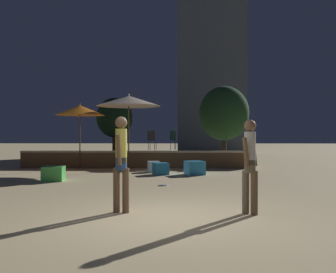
{
  "coord_description": "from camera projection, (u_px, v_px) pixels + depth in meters",
  "views": [
    {
      "loc": [
        0.26,
        -6.46,
        1.44
      ],
      "look_at": [
        0.0,
        4.28,
        1.41
      ],
      "focal_mm": 40.0,
      "sensor_mm": 36.0,
      "label": 1
    }
  ],
  "objects": [
    {
      "name": "ground_plane",
      "position": [
        162.0,
        218.0,
        6.47
      ],
      "size": [
        120.0,
        120.0,
        0.0
      ],
      "primitive_type": "plane",
      "color": "#D1B784"
    },
    {
      "name": "wooden_deck",
      "position": [
        137.0,
        159.0,
        17.38
      ],
      "size": [
        10.02,
        2.28,
        0.76
      ],
      "color": "brown",
      "rests_on": "ground"
    },
    {
      "name": "patio_umbrella_0",
      "position": [
        80.0,
        110.0,
        16.28
      ],
      "size": [
        2.15,
        2.15,
        2.83
      ],
      "color": "brown",
      "rests_on": "ground"
    },
    {
      "name": "patio_umbrella_1",
      "position": [
        129.0,
        101.0,
        15.71
      ],
      "size": [
        2.69,
        2.69,
        3.18
      ],
      "color": "brown",
      "rests_on": "ground"
    },
    {
      "name": "cube_seat_0",
      "position": [
        195.0,
        168.0,
        13.71
      ],
      "size": [
        0.8,
        0.8,
        0.5
      ],
      "rotation": [
        0.0,
        0.0,
        0.32
      ],
      "color": "#2D9EDB",
      "rests_on": "ground"
    },
    {
      "name": "cube_seat_1",
      "position": [
        53.0,
        174.0,
        11.84
      ],
      "size": [
        0.7,
        0.7,
        0.46
      ],
      "rotation": [
        0.0,
        0.0,
        0.1
      ],
      "color": "#4CC651",
      "rests_on": "ground"
    },
    {
      "name": "cube_seat_2",
      "position": [
        161.0,
        169.0,
        13.73
      ],
      "size": [
        0.66,
        0.66,
        0.43
      ],
      "rotation": [
        0.0,
        0.0,
        0.32
      ],
      "color": "#2D9EDB",
      "rests_on": "ground"
    },
    {
      "name": "cube_seat_3",
      "position": [
        154.0,
        166.0,
        14.77
      ],
      "size": [
        0.53,
        0.53,
        0.42
      ],
      "rotation": [
        0.0,
        0.0,
        0.18
      ],
      "color": "white",
      "rests_on": "ground"
    },
    {
      "name": "person_1",
      "position": [
        121.0,
        160.0,
        6.97
      ],
      "size": [
        0.3,
        0.56,
        1.79
      ],
      "rotation": [
        0.0,
        0.0,
        3.03
      ],
      "color": "brown",
      "rests_on": "ground"
    },
    {
      "name": "person_2",
      "position": [
        250.0,
        163.0,
        6.81
      ],
      "size": [
        0.38,
        0.48,
        1.72
      ],
      "rotation": [
        0.0,
        0.0,
        2.52
      ],
      "color": "brown",
      "rests_on": "ground"
    },
    {
      "name": "bistro_chair_0",
      "position": [
        225.0,
        138.0,
        17.31
      ],
      "size": [
        0.4,
        0.4,
        0.9
      ],
      "rotation": [
        0.0,
        0.0,
        4.6
      ],
      "color": "#1E4C47",
      "rests_on": "wooden_deck"
    },
    {
      "name": "bistro_chair_1",
      "position": [
        152.0,
        138.0,
        17.46
      ],
      "size": [
        0.41,
        0.42,
        0.9
      ],
      "rotation": [
        0.0,
        0.0,
        2.93
      ],
      "color": "#2D3338",
      "rests_on": "wooden_deck"
    },
    {
      "name": "bistro_chair_2",
      "position": [
        174.0,
        138.0,
        17.54
      ],
      "size": [
        0.48,
        0.48,
        0.9
      ],
      "rotation": [
        0.0,
        0.0,
        2.48
      ],
      "color": "#1E4C47",
      "rests_on": "wooden_deck"
    },
    {
      "name": "frisbee_disc",
      "position": [
        163.0,
        185.0,
        10.71
      ],
      "size": [
        0.25,
        0.25,
        0.03
      ],
      "color": "white",
      "rests_on": "ground"
    },
    {
      "name": "background_tree_0",
      "position": [
        115.0,
        118.0,
        23.93
      ],
      "size": [
        2.31,
        2.31,
        3.84
      ],
      "color": "#3D2B1C",
      "rests_on": "ground"
    },
    {
      "name": "background_tree_1",
      "position": [
        224.0,
        113.0,
        21.52
      ],
      "size": [
        2.85,
        2.85,
        4.28
      ],
      "color": "#3D2B1C",
      "rests_on": "ground"
    },
    {
      "name": "distant_building",
      "position": [
        211.0,
        76.0,
        32.23
      ],
      "size": [
        5.72,
        3.14,
        13.14
      ],
      "color": "#4C5666",
      "rests_on": "ground"
    }
  ]
}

